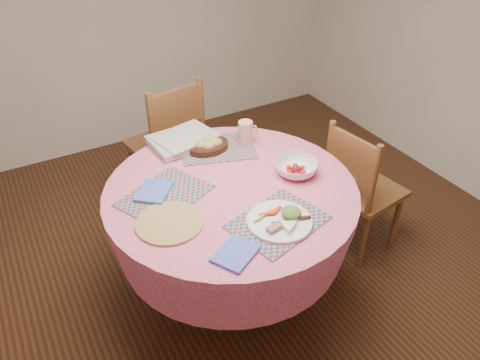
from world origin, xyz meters
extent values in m
plane|color=#331C0F|center=(0.00, 0.00, 0.00)|extent=(4.00, 4.00, 0.00)
cylinder|color=pink|center=(0.00, 0.00, 0.73)|extent=(1.24, 1.24, 0.04)
cone|color=pink|center=(0.00, 0.00, 0.56)|extent=(1.24, 1.24, 0.30)
cylinder|color=black|center=(0.00, 0.00, 0.22)|extent=(0.14, 0.14, 0.44)
cylinder|color=black|center=(0.00, 0.00, 0.03)|extent=(0.56, 0.56, 0.06)
cube|color=brown|center=(0.91, 0.00, 0.41)|extent=(0.44, 0.45, 0.04)
cylinder|color=brown|center=(1.09, -0.14, 0.20)|extent=(0.04, 0.04, 0.41)
cylinder|color=brown|center=(1.04, 0.19, 0.20)|extent=(0.04, 0.04, 0.41)
cylinder|color=brown|center=(0.79, -0.18, 0.20)|extent=(0.04, 0.04, 0.41)
cylinder|color=brown|center=(0.74, 0.14, 0.20)|extent=(0.04, 0.04, 0.41)
cylinder|color=brown|center=(0.77, -0.19, 0.64)|extent=(0.04, 0.04, 0.45)
cylinder|color=brown|center=(0.72, 0.14, 0.64)|extent=(0.04, 0.04, 0.45)
cube|color=brown|center=(0.74, -0.02, 0.73)|extent=(0.07, 0.33, 0.22)
cube|color=brown|center=(0.04, 1.02, 0.45)|extent=(0.51, 0.49, 0.04)
cylinder|color=brown|center=(0.19, 1.22, 0.23)|extent=(0.05, 0.05, 0.45)
cylinder|color=brown|center=(-0.17, 1.16, 0.23)|extent=(0.05, 0.05, 0.45)
cylinder|color=brown|center=(0.24, 0.88, 0.23)|extent=(0.05, 0.05, 0.45)
cylinder|color=brown|center=(-0.11, 0.82, 0.23)|extent=(0.05, 0.05, 0.45)
cylinder|color=brown|center=(0.25, 0.86, 0.70)|extent=(0.05, 0.05, 0.50)
cylinder|color=brown|center=(-0.11, 0.80, 0.70)|extent=(0.05, 0.05, 0.50)
cube|color=brown|center=(0.07, 0.83, 0.80)|extent=(0.36, 0.09, 0.24)
cube|color=#11625D|center=(0.06, -0.33, 0.75)|extent=(0.46, 0.39, 0.01)
cube|color=#11625D|center=(-0.30, 0.10, 0.75)|extent=(0.49, 0.44, 0.01)
cube|color=#11625D|center=(0.11, 0.36, 0.75)|extent=(0.47, 0.41, 0.01)
cylinder|color=olive|center=(-0.36, -0.10, 0.76)|extent=(0.30, 0.30, 0.01)
cube|color=#4E67CA|center=(-0.20, -0.42, 0.76)|extent=(0.23, 0.21, 0.01)
cube|color=#4E67CA|center=(-0.34, 0.14, 0.76)|extent=(0.22, 0.23, 0.01)
cylinder|color=white|center=(0.06, -0.34, 0.76)|extent=(0.29, 0.29, 0.01)
ellipsoid|color=#305B1F|center=(0.12, -0.35, 0.79)|extent=(0.10, 0.10, 0.04)
cylinder|color=#F8F1C6|center=(0.05, -0.40, 0.78)|extent=(0.12, 0.12, 0.02)
cube|color=#956C56|center=(-0.01, -0.37, 0.78)|extent=(0.07, 0.05, 0.02)
cube|color=silver|center=(0.08, -0.37, 0.77)|extent=(0.15, 0.05, 0.00)
cylinder|color=black|center=(0.06, 0.37, 0.77)|extent=(0.23, 0.23, 0.03)
ellipsoid|color=tan|center=(0.02, 0.37, 0.81)|extent=(0.07, 0.06, 0.05)
ellipsoid|color=tan|center=(0.08, 0.40, 0.81)|extent=(0.07, 0.06, 0.05)
ellipsoid|color=tan|center=(0.10, 0.35, 0.81)|extent=(0.07, 0.06, 0.05)
ellipsoid|color=tan|center=(0.05, 0.34, 0.81)|extent=(0.07, 0.06, 0.05)
cylinder|color=#D0AD8F|center=(0.27, 0.33, 0.82)|extent=(0.08, 0.08, 0.13)
torus|color=#D0AD8F|center=(0.31, 0.33, 0.82)|extent=(0.07, 0.01, 0.07)
imported|color=white|center=(0.34, -0.05, 0.78)|extent=(0.23, 0.23, 0.07)
sphere|color=red|center=(0.38, -0.05, 0.77)|extent=(0.03, 0.03, 0.03)
sphere|color=red|center=(0.36, -0.02, 0.77)|extent=(0.03, 0.03, 0.03)
sphere|color=red|center=(0.32, -0.02, 0.77)|extent=(0.03, 0.03, 0.03)
sphere|color=red|center=(0.30, -0.05, 0.77)|extent=(0.03, 0.03, 0.03)
sphere|color=red|center=(0.32, -0.09, 0.77)|extent=(0.03, 0.03, 0.03)
sphere|color=red|center=(0.36, -0.09, 0.77)|extent=(0.03, 0.03, 0.03)
sphere|color=#4E1628|center=(0.34, -0.05, 0.78)|extent=(0.05, 0.05, 0.05)
cube|color=silver|center=(-0.04, 0.50, 0.77)|extent=(0.36, 0.29, 0.03)
cube|color=silver|center=(-0.02, 0.50, 0.80)|extent=(0.37, 0.31, 0.01)
camera|label=1|loc=(-0.86, -1.62, 2.08)|focal=35.00mm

